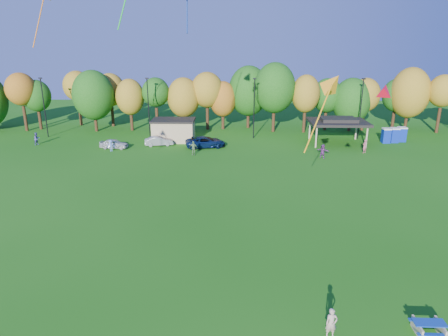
{
  "coord_description": "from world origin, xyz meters",
  "views": [
    {
      "loc": [
        -1.17,
        -20.1,
        14.56
      ],
      "look_at": [
        -1.76,
        6.0,
        6.1
      ],
      "focal_mm": 32.0,
      "sensor_mm": 36.0,
      "label": 1
    }
  ],
  "objects_px": {
    "porta_potties": "(394,135)",
    "car_c": "(205,142)",
    "car_a": "(114,144)",
    "kite_flyer": "(331,323)",
    "car_b": "(159,141)",
    "picnic_table": "(429,327)",
    "car_d": "(208,142)"
  },
  "relations": [
    {
      "from": "car_b",
      "to": "picnic_table",
      "type": "bearing_deg",
      "value": -163.74
    },
    {
      "from": "picnic_table",
      "to": "car_a",
      "type": "distance_m",
      "value": 45.03
    },
    {
      "from": "picnic_table",
      "to": "car_a",
      "type": "bearing_deg",
      "value": 127.62
    },
    {
      "from": "car_c",
      "to": "porta_potties",
      "type": "bearing_deg",
      "value": -96.12
    },
    {
      "from": "porta_potties",
      "to": "car_c",
      "type": "distance_m",
      "value": 27.88
    },
    {
      "from": "car_c",
      "to": "car_b",
      "type": "bearing_deg",
      "value": 69.07
    },
    {
      "from": "car_a",
      "to": "car_d",
      "type": "distance_m",
      "value": 13.14
    },
    {
      "from": "car_a",
      "to": "car_d",
      "type": "bearing_deg",
      "value": -80.36
    },
    {
      "from": "car_d",
      "to": "car_b",
      "type": "bearing_deg",
      "value": 80.04
    },
    {
      "from": "picnic_table",
      "to": "porta_potties",
      "type": "bearing_deg",
      "value": 72.7
    },
    {
      "from": "car_a",
      "to": "car_b",
      "type": "xyz_separation_m",
      "value": [
        6.01,
        1.7,
        -0.0
      ]
    },
    {
      "from": "car_a",
      "to": "picnic_table",
      "type": "bearing_deg",
      "value": -139.15
    },
    {
      "from": "car_c",
      "to": "car_d",
      "type": "relative_size",
      "value": 1.15
    },
    {
      "from": "porta_potties",
      "to": "picnic_table",
      "type": "xyz_separation_m",
      "value": [
        -13.58,
        -40.66,
        -0.69
      ]
    },
    {
      "from": "kite_flyer",
      "to": "car_b",
      "type": "xyz_separation_m",
      "value": [
        -15.62,
        38.27,
        -0.17
      ]
    },
    {
      "from": "picnic_table",
      "to": "car_b",
      "type": "xyz_separation_m",
      "value": [
        -20.74,
        37.91,
        0.26
      ]
    },
    {
      "from": "car_a",
      "to": "car_c",
      "type": "distance_m",
      "value": 12.72
    },
    {
      "from": "car_a",
      "to": "car_c",
      "type": "height_order",
      "value": "car_c"
    },
    {
      "from": "porta_potties",
      "to": "kite_flyer",
      "type": "bearing_deg",
      "value": -114.51
    },
    {
      "from": "car_a",
      "to": "kite_flyer",
      "type": "bearing_deg",
      "value": -144.99
    },
    {
      "from": "kite_flyer",
      "to": "car_d",
      "type": "relative_size",
      "value": 0.35
    },
    {
      "from": "kite_flyer",
      "to": "car_d",
      "type": "distance_m",
      "value": 38.73
    },
    {
      "from": "car_a",
      "to": "car_c",
      "type": "bearing_deg",
      "value": -81.84
    },
    {
      "from": "picnic_table",
      "to": "kite_flyer",
      "type": "height_order",
      "value": "kite_flyer"
    },
    {
      "from": "porta_potties",
      "to": "car_d",
      "type": "bearing_deg",
      "value": -173.21
    },
    {
      "from": "picnic_table",
      "to": "kite_flyer",
      "type": "distance_m",
      "value": 5.15
    },
    {
      "from": "picnic_table",
      "to": "car_d",
      "type": "relative_size",
      "value": 0.34
    },
    {
      "from": "kite_flyer",
      "to": "porta_potties",
      "type": "bearing_deg",
      "value": 60.88
    },
    {
      "from": "car_a",
      "to": "car_b",
      "type": "bearing_deg",
      "value": -69.83
    },
    {
      "from": "porta_potties",
      "to": "picnic_table",
      "type": "bearing_deg",
      "value": -108.47
    },
    {
      "from": "car_c",
      "to": "car_d",
      "type": "distance_m",
      "value": 0.54
    },
    {
      "from": "porta_potties",
      "to": "kite_flyer",
      "type": "relative_size",
      "value": 2.26
    }
  ]
}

